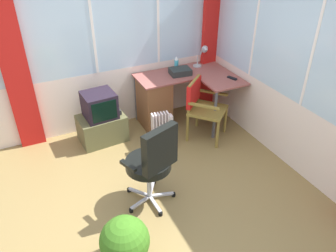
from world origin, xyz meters
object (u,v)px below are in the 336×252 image
Objects in this scene: spray_bottle at (176,63)px; tv_on_stand at (101,120)px; tv_remote at (232,78)px; desk at (159,99)px; paper_tray at (180,71)px; potted_plant at (125,242)px; desk_lamp at (204,53)px; wooden_armchair at (200,102)px; space_heater at (162,131)px; office_chair at (153,160)px.

tv_on_stand is at bearing -170.45° from spray_bottle.
tv_remote is at bearing -12.97° from tv_on_stand.
tv_remote is at bearing -27.46° from desk.
tv_remote is 0.76m from paper_tray.
potted_plant is (-1.64, -2.12, -0.54)m from paper_tray.
potted_plant is (-1.67, -2.30, -0.60)m from spray_bottle.
potted_plant is (-2.25, -1.65, -0.51)m from tv_remote.
tv_on_stand is at bearing -176.38° from desk.
wooden_armchair is (-0.40, -0.62, -0.44)m from desk_lamp.
desk is 0.52m from paper_tray.
paper_tray is (-0.03, -0.18, -0.06)m from spray_bottle.
spray_bottle is at bearing 23.65° from desk.
space_heater is at bearing -127.64° from spray_bottle.
potted_plant is at bearing -162.79° from tv_remote.
desk_lamp is 1.43m from space_heater.
space_heater is (-1.17, -0.13, -0.50)m from tv_remote.
spray_bottle is 2.05m from office_chair.
office_chair reaches higher than desk.
desk_lamp reaches higher than office_chair.
paper_tray is at bearing 1.67° from tv_on_stand.
paper_tray is (-0.46, -0.11, -0.17)m from desk_lamp.
tv_remote is at bearing 5.12° from wooden_armchair.
office_chair is 1.84× the size of space_heater.
desk_lamp is 2.26× the size of tv_remote.
paper_tray is 0.35× the size of wooden_armchair.
desk_lamp reaches higher than paper_tray.
desk_lamp is 0.60× the size of space_heater.
spray_bottle reaches higher than potted_plant.
tv_remote reaches higher than potted_plant.
paper_tray is 1.89m from office_chair.
wooden_armchair reaches higher than tv_on_stand.
desk_lamp is 0.64× the size of potted_plant.
potted_plant is (-1.70, -1.60, -0.27)m from wooden_armchair.
tv_on_stand is (-1.32, 0.48, -0.22)m from wooden_armchair.
spray_bottle is at bearing 52.36° from space_heater.
desk_lamp reaches higher than desk.
desk is at bearing -173.72° from desk_lamp.
space_heater is (-1.03, -0.70, -0.71)m from desk_lamp.
tv_remote is 0.28× the size of potted_plant.
wooden_armchair is 2.35m from potted_plant.
wooden_armchair is 1.15× the size of tv_on_stand.
space_heater is (0.69, -0.56, -0.05)m from tv_on_stand.
tv_remote is (0.94, -0.49, 0.36)m from desk.
paper_tray is 0.53× the size of space_heater.
tv_on_stand is 1.33× the size of space_heater.
desk is 1.12m from tv_remote.
wooden_armchair is at bearing -19.97° from tv_on_stand.
office_chair reaches higher than wooden_armchair.
tv_remote is 1.28m from space_heater.
desk is 1.73m from office_chair.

